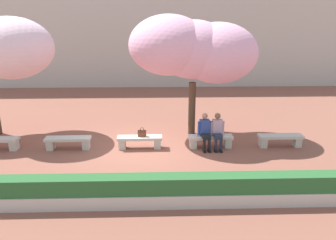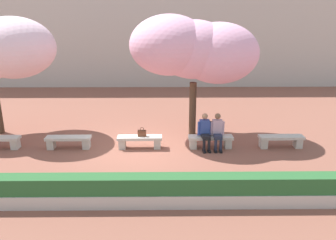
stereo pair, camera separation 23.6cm
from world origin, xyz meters
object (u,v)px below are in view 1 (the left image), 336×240
object	(u,v)px
stone_bench_center	(140,141)
handbag	(142,133)
stone_bench_near_east	(210,140)
stone_bench_east_end	(280,139)
stone_bench_near_west	(68,141)
person_seated_left	(205,130)
cherry_tree_main	(192,49)
person_seated_right	(217,130)

from	to	relation	value
stone_bench_center	handbag	xyz separation A→B (m)	(0.09, 0.02, 0.28)
stone_bench_near_east	handbag	distance (m)	2.49
stone_bench_east_end	handbag	xyz separation A→B (m)	(-5.04, 0.02, 0.28)
stone_bench_near_west	stone_bench_east_end	world-z (taller)	same
person_seated_left	cherry_tree_main	bearing A→B (deg)	103.04
stone_bench_center	handbag	size ratio (longest dim) A/B	4.75
stone_bench_near_east	stone_bench_east_end	bearing A→B (deg)	0.00
stone_bench_center	person_seated_left	xyz separation A→B (m)	(2.34, -0.05, 0.40)
stone_bench_near_west	stone_bench_near_east	bearing A→B (deg)	0.00
stone_bench_east_end	person_seated_right	world-z (taller)	person_seated_right
stone_bench_east_end	stone_bench_center	bearing A→B (deg)	180.00
stone_bench_near_west	person_seated_right	world-z (taller)	person_seated_right
stone_bench_east_end	cherry_tree_main	size ratio (longest dim) A/B	0.33
person_seated_left	handbag	xyz separation A→B (m)	(-2.25, 0.07, -0.12)
person_seated_left	person_seated_right	bearing A→B (deg)	-0.05
stone_bench_near_east	person_seated_right	distance (m)	0.46
stone_bench_near_east	stone_bench_east_end	size ratio (longest dim) A/B	1.00
stone_bench_near_east	stone_bench_near_west	bearing A→B (deg)	180.00
person_seated_left	stone_bench_center	bearing A→B (deg)	178.70
handbag	person_seated_right	bearing A→B (deg)	-1.48
person_seated_right	cherry_tree_main	size ratio (longest dim) A/B	0.26
handbag	stone_bench_near_west	bearing A→B (deg)	-179.65
stone_bench_near_west	cherry_tree_main	xyz separation A→B (m)	(4.54, 1.49, 3.09)
stone_bench_east_end	person_seated_right	xyz separation A→B (m)	(-2.33, -0.05, 0.40)
stone_bench_center	person_seated_right	size ratio (longest dim) A/B	1.25
person_seated_left	handbag	size ratio (longest dim) A/B	3.81
stone_bench_center	stone_bench_near_east	world-z (taller)	same
cherry_tree_main	stone_bench_east_end	bearing A→B (deg)	-25.41
person_seated_right	stone_bench_near_east	bearing A→B (deg)	166.71
stone_bench_center	cherry_tree_main	distance (m)	3.96
stone_bench_center	cherry_tree_main	bearing A→B (deg)	36.94
stone_bench_east_end	person_seated_right	size ratio (longest dim) A/B	1.25
person_seated_right	stone_bench_east_end	bearing A→B (deg)	1.31
stone_bench_near_west	person_seated_right	bearing A→B (deg)	-0.57
person_seated_left	person_seated_right	distance (m)	0.45
handbag	cherry_tree_main	world-z (taller)	cherry_tree_main
stone_bench_near_west	person_seated_left	bearing A→B (deg)	-0.62
stone_bench_near_east	person_seated_left	distance (m)	0.46
stone_bench_center	stone_bench_near_west	bearing A→B (deg)	180.00
stone_bench_near_east	cherry_tree_main	xyz separation A→B (m)	(-0.58, 1.49, 3.09)
person_seated_right	stone_bench_center	bearing A→B (deg)	178.90
stone_bench_east_end	handbag	size ratio (longest dim) A/B	4.75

